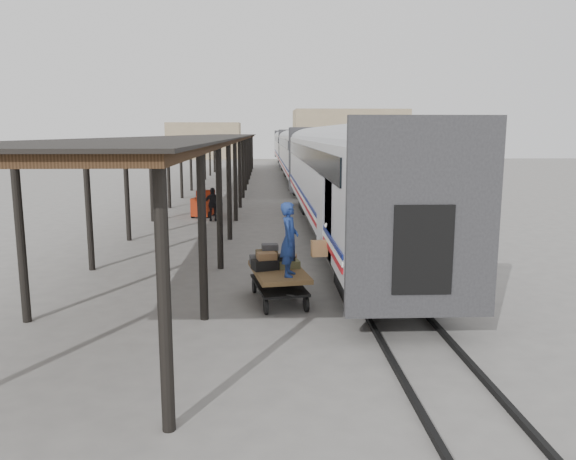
# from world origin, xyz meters

# --- Properties ---
(ground) EXTENTS (160.00, 160.00, 0.00)m
(ground) POSITION_xyz_m (0.00, 0.00, 0.00)
(ground) COLOR slate
(ground) RESTS_ON ground
(train) EXTENTS (3.45, 76.01, 4.01)m
(train) POSITION_xyz_m (3.19, 33.79, 2.69)
(train) COLOR silver
(train) RESTS_ON ground
(canopy) EXTENTS (4.90, 64.30, 4.15)m
(canopy) POSITION_xyz_m (-3.40, 24.00, 4.00)
(canopy) COLOR #422B19
(canopy) RESTS_ON ground
(rails) EXTENTS (1.54, 150.00, 0.12)m
(rails) POSITION_xyz_m (3.20, 34.00, 0.06)
(rails) COLOR black
(rails) RESTS_ON ground
(building_far) EXTENTS (18.00, 10.00, 8.00)m
(building_far) POSITION_xyz_m (14.00, 78.00, 4.00)
(building_far) COLOR tan
(building_far) RESTS_ON ground
(building_left) EXTENTS (12.00, 8.00, 6.00)m
(building_left) POSITION_xyz_m (-10.00, 82.00, 3.00)
(building_left) COLOR tan
(building_left) RESTS_ON ground
(baggage_cart) EXTENTS (1.63, 2.57, 0.86)m
(baggage_cart) POSITION_xyz_m (0.43, -0.68, 0.65)
(baggage_cart) COLOR brown
(baggage_cart) RESTS_ON ground
(suitcase_stack) EXTENTS (1.34, 1.28, 0.57)m
(suitcase_stack) POSITION_xyz_m (0.27, -0.33, 1.05)
(suitcase_stack) COLOR #3B3B3D
(suitcase_stack) RESTS_ON baggage_cart
(luggage_tug) EXTENTS (1.22, 1.68, 1.35)m
(luggage_tug) POSITION_xyz_m (-3.09, 14.51, 0.62)
(luggage_tug) COLOR #9D270E
(luggage_tug) RESTS_ON ground
(porter) EXTENTS (0.55, 0.73, 1.82)m
(porter) POSITION_xyz_m (0.68, -1.33, 1.77)
(porter) COLOR navy
(porter) RESTS_ON baggage_cart
(pedestrian) EXTENTS (1.00, 0.48, 1.66)m
(pedestrian) POSITION_xyz_m (-2.46, 12.97, 0.83)
(pedestrian) COLOR black
(pedestrian) RESTS_ON ground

